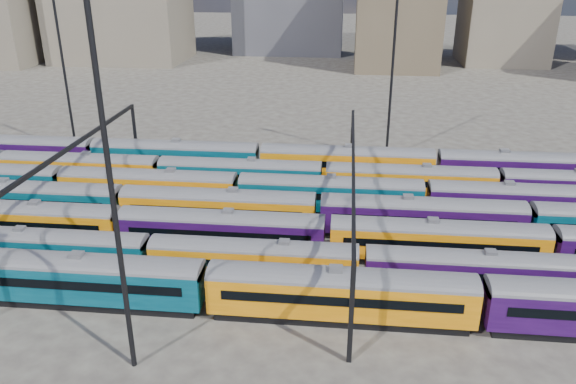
# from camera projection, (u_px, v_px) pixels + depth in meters

# --- Properties ---
(ground) EXTENTS (500.00, 500.00, 0.00)m
(ground) POSITION_uv_depth(u_px,v_px,m) (255.00, 229.00, 59.12)
(ground) COLOR #3D3833
(ground) RESTS_ON ground
(rake_0) EXTENTS (127.08, 3.10, 5.22)m
(rake_0) POSITION_uv_depth(u_px,v_px,m) (482.00, 297.00, 42.37)
(rake_0) COLOR black
(rake_0) RESTS_ON ground
(rake_1) EXTENTS (112.11, 2.74, 4.59)m
(rake_1) POSITION_uv_depth(u_px,v_px,m) (362.00, 262.00, 47.95)
(rake_1) COLOR black
(rake_1) RESTS_ON ground
(rake_2) EXTENTS (101.02, 2.96, 4.98)m
(rake_2) POSITION_uv_depth(u_px,v_px,m) (222.00, 227.00, 53.75)
(rake_2) COLOR black
(rake_2) RESTS_ON ground
(rake_3) EXTENTS (145.43, 3.04, 5.12)m
(rake_3) POSITION_uv_depth(u_px,v_px,m) (422.00, 213.00, 56.42)
(rake_3) COLOR black
(rake_3) RESTS_ON ground
(rake_4) EXTENTS (123.82, 3.02, 5.08)m
(rake_4) POSITION_uv_depth(u_px,v_px,m) (238.00, 187.00, 62.94)
(rake_4) COLOR black
(rake_4) RESTS_ON ground
(rake_5) EXTENTS (100.27, 2.94, 4.94)m
(rake_5) POSITION_uv_depth(u_px,v_px,m) (240.00, 172.00, 67.62)
(rake_5) COLOR black
(rake_5) RESTS_ON ground
(rake_6) EXTENTS (110.46, 3.23, 5.46)m
(rake_6) POSITION_uv_depth(u_px,v_px,m) (175.00, 154.00, 73.03)
(rake_6) COLOR black
(rake_6) RESTS_ON ground
(gantry_1) EXTENTS (0.35, 40.35, 8.03)m
(gantry_1) POSITION_uv_depth(u_px,v_px,m) (64.00, 162.00, 58.45)
(gantry_1) COLOR black
(gantry_1) RESTS_ON ground
(gantry_2) EXTENTS (0.35, 40.35, 8.03)m
(gantry_2) POSITION_uv_depth(u_px,v_px,m) (353.00, 173.00, 55.53)
(gantry_2) COLOR black
(gantry_2) RESTS_ON ground
(mast_1) EXTENTS (1.40, 0.50, 25.60)m
(mast_1) POSITION_uv_depth(u_px,v_px,m) (62.00, 56.00, 76.84)
(mast_1) COLOR black
(mast_1) RESTS_ON ground
(mast_2) EXTENTS (1.40, 0.50, 25.60)m
(mast_2) POSITION_uv_depth(u_px,v_px,m) (110.00, 180.00, 34.03)
(mast_2) COLOR black
(mast_2) RESTS_ON ground
(mast_3) EXTENTS (1.40, 0.50, 25.60)m
(mast_3) POSITION_uv_depth(u_px,v_px,m) (393.00, 60.00, 74.30)
(mast_3) COLOR black
(mast_3) RESTS_ON ground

